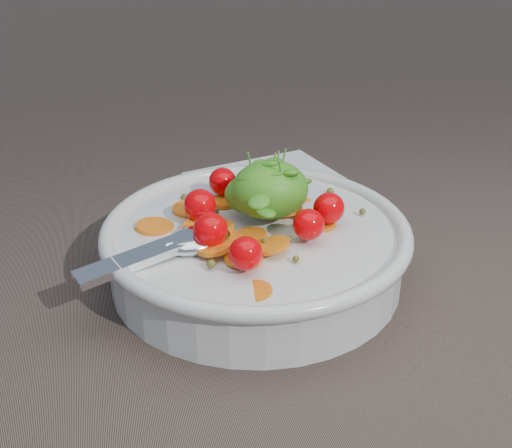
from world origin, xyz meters
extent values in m
plane|color=brown|center=(0.00, 0.00, 0.00)|extent=(6.00, 6.00, 0.00)
cylinder|color=silver|center=(-0.02, 0.01, 0.03)|extent=(0.27, 0.27, 0.05)
torus|color=silver|center=(-0.02, 0.01, 0.05)|extent=(0.28, 0.28, 0.01)
cylinder|color=silver|center=(-0.02, 0.01, 0.00)|extent=(0.13, 0.13, 0.01)
cylinder|color=brown|center=(-0.02, 0.01, 0.03)|extent=(0.24, 0.24, 0.04)
cylinder|color=orange|center=(-0.12, 0.03, 0.05)|extent=(0.04, 0.04, 0.01)
cylinder|color=orange|center=(-0.04, 0.07, 0.05)|extent=(0.03, 0.03, 0.01)
cylinder|color=orange|center=(0.00, 0.05, 0.05)|extent=(0.04, 0.04, 0.01)
cylinder|color=orange|center=(0.00, -0.07, 0.05)|extent=(0.04, 0.04, 0.01)
cylinder|color=orange|center=(0.01, 0.04, 0.05)|extent=(0.04, 0.04, 0.01)
cylinder|color=orange|center=(-0.05, -0.04, 0.05)|extent=(0.04, 0.04, 0.01)
cylinder|color=orange|center=(-0.07, -0.03, 0.06)|extent=(0.03, 0.03, 0.01)
cylinder|color=orange|center=(-0.06, 0.01, 0.05)|extent=(0.03, 0.03, 0.01)
cylinder|color=orange|center=(-0.05, -0.08, 0.05)|extent=(0.04, 0.04, 0.01)
cylinder|color=orange|center=(-0.04, -0.01, 0.05)|extent=(0.04, 0.04, 0.01)
cylinder|color=orange|center=(-0.06, -0.02, 0.06)|extent=(0.03, 0.03, 0.01)
cylinder|color=orange|center=(-0.11, 0.04, 0.05)|extent=(0.04, 0.04, 0.01)
cylinder|color=orange|center=(-0.08, 0.02, 0.05)|extent=(0.03, 0.03, 0.01)
cylinder|color=orange|center=(0.03, 0.05, 0.05)|extent=(0.04, 0.04, 0.01)
cylinder|color=orange|center=(-0.08, 0.06, 0.05)|extent=(0.04, 0.04, 0.01)
cylinder|color=orange|center=(0.03, 0.00, 0.05)|extent=(0.04, 0.04, 0.01)
cylinder|color=orange|center=(-0.05, -0.05, 0.06)|extent=(0.04, 0.04, 0.01)
cylinder|color=orange|center=(-0.02, -0.03, 0.06)|extent=(0.03, 0.03, 0.02)
sphere|color=#53531B|center=(-0.05, 0.05, 0.05)|extent=(0.01, 0.01, 0.01)
sphere|color=#53531B|center=(-0.08, -0.05, 0.06)|extent=(0.01, 0.01, 0.01)
sphere|color=#53531B|center=(-0.01, 0.06, 0.06)|extent=(0.01, 0.01, 0.01)
sphere|color=#53531B|center=(0.00, 0.08, 0.06)|extent=(0.01, 0.01, 0.01)
sphere|color=#53531B|center=(-0.01, -0.05, 0.06)|extent=(0.01, 0.01, 0.01)
sphere|color=#53531B|center=(-0.08, 0.09, 0.05)|extent=(0.01, 0.01, 0.01)
sphere|color=#53531B|center=(0.01, 0.01, 0.05)|extent=(0.01, 0.01, 0.01)
sphere|color=#53531B|center=(-0.06, 0.07, 0.06)|extent=(0.01, 0.01, 0.01)
sphere|color=#53531B|center=(0.08, 0.01, 0.06)|extent=(0.01, 0.01, 0.01)
sphere|color=#53531B|center=(0.00, -0.02, 0.06)|extent=(0.01, 0.01, 0.01)
sphere|color=#53531B|center=(0.01, 0.11, 0.06)|extent=(0.01, 0.01, 0.01)
sphere|color=#53531B|center=(0.07, 0.07, 0.05)|extent=(0.01, 0.01, 0.01)
sphere|color=#53531B|center=(-0.03, -0.02, 0.06)|extent=(0.01, 0.01, 0.01)
sphere|color=#DE0005|center=(0.04, 0.00, 0.07)|extent=(0.03, 0.03, 0.03)
sphere|color=#DE0005|center=(0.01, 0.07, 0.07)|extent=(0.03, 0.03, 0.03)
sphere|color=#DE0005|center=(-0.04, 0.08, 0.07)|extent=(0.03, 0.03, 0.03)
sphere|color=#DE0005|center=(-0.07, 0.03, 0.07)|extent=(0.03, 0.03, 0.03)
sphere|color=#DE0005|center=(-0.07, -0.01, 0.07)|extent=(0.03, 0.03, 0.03)
sphere|color=#DE0005|center=(-0.05, -0.06, 0.07)|extent=(0.03, 0.03, 0.03)
sphere|color=#DE0005|center=(0.01, -0.02, 0.07)|extent=(0.03, 0.03, 0.03)
ellipsoid|color=#449621|center=(-0.01, 0.02, 0.08)|extent=(0.07, 0.06, 0.05)
ellipsoid|color=#449621|center=(-0.03, 0.04, 0.08)|extent=(0.04, 0.04, 0.03)
ellipsoid|color=#449621|center=(-0.01, 0.02, 0.10)|extent=(0.03, 0.03, 0.02)
ellipsoid|color=#449621|center=(-0.03, 0.02, 0.10)|extent=(0.03, 0.03, 0.02)
ellipsoid|color=#449621|center=(-0.01, 0.02, 0.09)|extent=(0.02, 0.02, 0.01)
ellipsoid|color=#449621|center=(-0.01, 0.01, 0.10)|extent=(0.02, 0.02, 0.01)
ellipsoid|color=#449621|center=(0.01, 0.01, 0.10)|extent=(0.02, 0.02, 0.02)
ellipsoid|color=#449621|center=(-0.01, 0.03, 0.10)|extent=(0.03, 0.03, 0.03)
ellipsoid|color=#449621|center=(-0.02, 0.03, 0.10)|extent=(0.02, 0.02, 0.02)
ellipsoid|color=#449621|center=(-0.02, 0.01, 0.09)|extent=(0.02, 0.02, 0.02)
ellipsoid|color=#449621|center=(0.00, 0.03, 0.10)|extent=(0.03, 0.04, 0.02)
ellipsoid|color=#449621|center=(-0.02, 0.03, 0.09)|extent=(0.03, 0.03, 0.02)
ellipsoid|color=#449621|center=(0.00, 0.02, 0.09)|extent=(0.03, 0.03, 0.02)
ellipsoid|color=#449621|center=(-0.03, -0.02, 0.09)|extent=(0.03, 0.03, 0.01)
ellipsoid|color=#449621|center=(0.00, 0.00, 0.09)|extent=(0.02, 0.02, 0.01)
ellipsoid|color=#449621|center=(0.02, 0.05, 0.07)|extent=(0.04, 0.04, 0.03)
ellipsoid|color=#449621|center=(0.01, 0.02, 0.09)|extent=(0.04, 0.04, 0.02)
ellipsoid|color=#449621|center=(-0.01, 0.03, 0.10)|extent=(0.02, 0.03, 0.02)
ellipsoid|color=#449621|center=(-0.01, 0.05, 0.09)|extent=(0.03, 0.03, 0.02)
ellipsoid|color=#449621|center=(-0.01, 0.03, 0.09)|extent=(0.04, 0.03, 0.03)
ellipsoid|color=#449621|center=(0.02, 0.03, 0.09)|extent=(0.02, 0.02, 0.01)
ellipsoid|color=#449621|center=(-0.02, -0.01, 0.08)|extent=(0.02, 0.02, 0.01)
ellipsoid|color=#449621|center=(-0.03, 0.06, 0.08)|extent=(0.02, 0.02, 0.01)
cylinder|color=#4C8C33|center=(0.00, 0.01, 0.10)|extent=(0.01, 0.01, 0.04)
cylinder|color=#4C8C33|center=(-0.01, 0.02, 0.10)|extent=(0.01, 0.01, 0.05)
cylinder|color=#4C8C33|center=(-0.02, 0.04, 0.10)|extent=(0.01, 0.01, 0.04)
cylinder|color=#4C8C33|center=(0.00, 0.03, 0.10)|extent=(0.01, 0.00, 0.05)
cylinder|color=#4C8C33|center=(0.00, 0.02, 0.10)|extent=(0.01, 0.01, 0.05)
ellipsoid|color=silver|center=(-0.08, -0.01, 0.06)|extent=(0.07, 0.06, 0.02)
cube|color=silver|center=(-0.13, -0.02, 0.06)|extent=(0.12, 0.06, 0.02)
cylinder|color=silver|center=(-0.10, -0.01, 0.06)|extent=(0.02, 0.02, 0.01)
cube|color=white|center=(0.04, 0.21, 0.00)|extent=(0.20, 0.19, 0.01)
camera|label=1|loc=(-0.15, -0.48, 0.32)|focal=45.00mm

